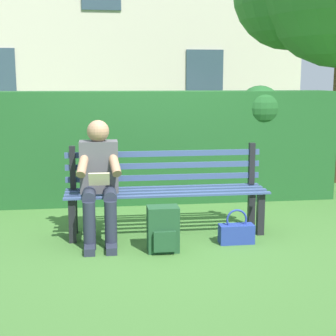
{
  "coord_description": "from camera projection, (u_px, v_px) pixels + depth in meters",
  "views": [
    {
      "loc": [
        0.66,
        4.98,
        1.58
      ],
      "look_at": [
        0.0,
        0.1,
        0.71
      ],
      "focal_mm": 53.49,
      "sensor_mm": 36.0,
      "label": 1
    }
  ],
  "objects": [
    {
      "name": "ground",
      "position": [
        167.0,
        234.0,
        5.22
      ],
      "size": [
        60.0,
        60.0,
        0.0
      ],
      "primitive_type": "plane",
      "color": "#3D6B2D"
    },
    {
      "name": "park_bench",
      "position": [
        166.0,
        188.0,
        5.21
      ],
      "size": [
        2.07,
        0.47,
        0.92
      ],
      "color": "black",
      "rests_on": "ground"
    },
    {
      "name": "person_seated",
      "position": [
        99.0,
        177.0,
        4.92
      ],
      "size": [
        0.44,
        0.73,
        1.19
      ],
      "color": "#4C4C51",
      "rests_on": "ground"
    },
    {
      "name": "hedge_backdrop",
      "position": [
        149.0,
        144.0,
        6.58
      ],
      "size": [
        4.96,
        0.71,
        1.51
      ],
      "color": "#1E5123",
      "rests_on": "ground"
    },
    {
      "name": "building_facade",
      "position": [
        101.0,
        23.0,
        12.92
      ],
      "size": [
        9.72,
        2.97,
        6.07
      ],
      "color": "beige",
      "rests_on": "ground"
    },
    {
      "name": "backpack",
      "position": [
        163.0,
        229.0,
        4.66
      ],
      "size": [
        0.29,
        0.27,
        0.43
      ],
      "color": "#1E4728",
      "rests_on": "ground"
    },
    {
      "name": "handbag",
      "position": [
        236.0,
        233.0,
        4.9
      ],
      "size": [
        0.34,
        0.14,
        0.34
      ],
      "color": "navy",
      "rests_on": "ground"
    }
  ]
}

